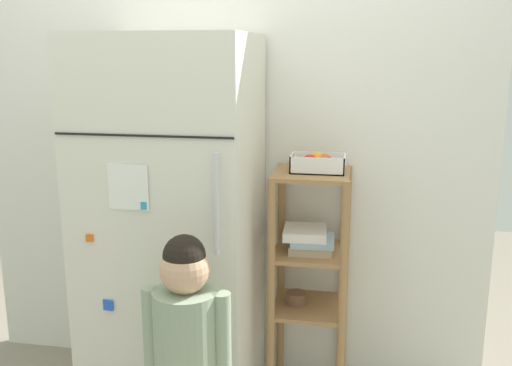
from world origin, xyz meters
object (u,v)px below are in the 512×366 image
(refrigerator, at_px, (174,229))
(fruit_bin, at_px, (317,163))
(pantry_shelf_unit, at_px, (309,261))
(child_standing, at_px, (187,341))

(refrigerator, bearing_deg, fruit_bin, 14.04)
(refrigerator, bearing_deg, pantry_shelf_unit, 13.58)
(child_standing, xyz_separation_m, fruit_bin, (0.40, 0.69, 0.52))
(refrigerator, relative_size, fruit_bin, 7.14)
(fruit_bin, bearing_deg, child_standing, -119.69)
(child_standing, distance_m, fruit_bin, 0.95)
(refrigerator, height_order, pantry_shelf_unit, refrigerator)
(pantry_shelf_unit, bearing_deg, fruit_bin, 24.36)
(refrigerator, distance_m, fruit_bin, 0.70)
(child_standing, relative_size, fruit_bin, 4.25)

